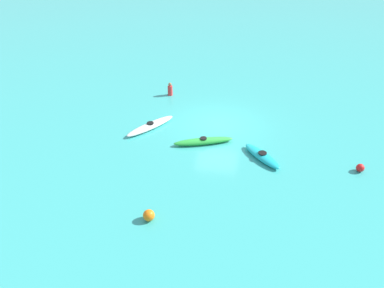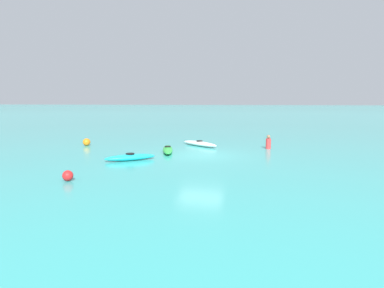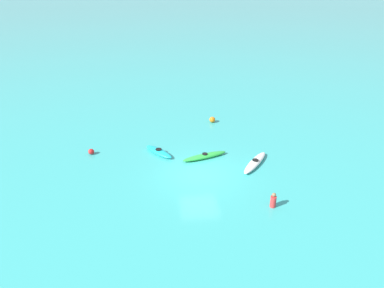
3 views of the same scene
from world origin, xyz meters
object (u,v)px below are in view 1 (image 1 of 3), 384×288
buoy_orange (149,215)px  buoy_red (360,168)px  person_near_shore (170,90)px  kayak_cyan (262,156)px  kayak_white (150,126)px  kayak_green (203,141)px

buoy_orange → buoy_red: buoy_orange is taller
person_near_shore → kayak_cyan: bearing=42.7°
kayak_white → buoy_orange: bearing=13.3°
kayak_green → buoy_red: size_ratio=8.05×
buoy_orange → kayak_white: bearing=-166.7°
buoy_red → buoy_orange: bearing=-62.2°
kayak_cyan → kayak_white: 6.73m
person_near_shore → kayak_green: bearing=27.6°
kayak_cyan → person_near_shore: size_ratio=2.77×
kayak_cyan → buoy_red: (0.37, 4.73, 0.04)m
buoy_orange → kayak_green: bearing=166.8°
buoy_red → person_near_shore: size_ratio=0.46×
kayak_cyan → kayak_white: same height
buoy_red → kayak_green: bearing=-99.6°
kayak_green → buoy_red: 8.00m
buoy_orange → person_near_shore: 12.06m
buoy_orange → buoy_red: size_ratio=1.23×
kayak_cyan → buoy_red: size_ratio=6.01×
kayak_white → buoy_orange: size_ratio=6.11×
buoy_orange → buoy_red: 10.57m
kayak_cyan → kayak_green: same height
kayak_green → person_near_shore: 6.44m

